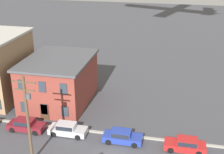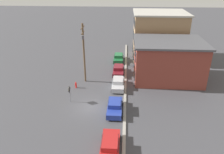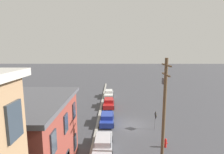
# 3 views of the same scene
# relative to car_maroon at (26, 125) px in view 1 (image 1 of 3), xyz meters

# --- Properties ---
(kerb_strip) EXTENTS (56.00, 0.36, 0.16)m
(kerb_strip) POSITION_rel_car_maroon_xyz_m (10.92, 1.27, -0.67)
(kerb_strip) COLOR #9E998E
(kerb_strip) RESTS_ON ground_plane
(apartment_midblock) EXTENTS (8.71, 11.05, 6.41)m
(apartment_midblock) POSITION_rel_car_maroon_xyz_m (1.23, 8.03, 2.47)
(apartment_midblock) COLOR brown
(apartment_midblock) RESTS_ON ground_plane
(car_maroon) EXTENTS (4.40, 1.92, 1.43)m
(car_maroon) POSITION_rel_car_maroon_xyz_m (0.00, 0.00, 0.00)
(car_maroon) COLOR maroon
(car_maroon) RESTS_ON ground_plane
(car_silver) EXTENTS (4.40, 1.92, 1.43)m
(car_silver) POSITION_rel_car_maroon_xyz_m (5.16, 0.17, 0.00)
(car_silver) COLOR #B7B7BC
(car_silver) RESTS_ON ground_plane
(car_blue) EXTENTS (4.40, 1.92, 1.43)m
(car_blue) POSITION_rel_car_maroon_xyz_m (11.66, 0.00, 0.00)
(car_blue) COLOR #233899
(car_blue) RESTS_ON ground_plane
(car_red) EXTENTS (4.40, 1.92, 1.43)m
(car_red) POSITION_rel_car_maroon_xyz_m (18.61, -0.07, 0.00)
(car_red) COLOR #B21E1E
(car_red) RESTS_ON ground_plane
(utility_pole) EXTENTS (2.40, 0.44, 9.37)m
(utility_pole) POSITION_rel_car_maroon_xyz_m (3.36, -5.24, 4.51)
(utility_pole) COLOR brown
(utility_pole) RESTS_ON ground_plane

